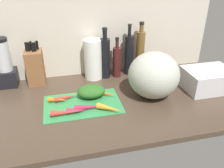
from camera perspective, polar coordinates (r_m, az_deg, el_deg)
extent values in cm
cube|color=#47382B|center=(134.21, -2.80, -4.48)|extent=(170.00, 80.00, 3.00)
cube|color=beige|center=(156.55, -5.83, 12.89)|extent=(170.00, 3.00, 60.00)
cube|color=#338C4C|center=(130.03, -7.20, -4.88)|extent=(41.96, 27.02, 0.80)
cone|color=orange|center=(132.78, -13.05, -3.79)|extent=(11.29, 5.82, 2.73)
cone|color=red|center=(121.23, -11.13, -6.80)|extent=(15.92, 4.46, 3.20)
cone|color=#B2264C|center=(123.67, -5.08, -5.55)|extent=(17.96, 4.99, 3.22)
cone|color=orange|center=(121.78, -0.59, -5.99)|extent=(13.34, 11.01, 3.31)
cone|color=red|center=(134.00, -10.87, -3.17)|extent=(14.57, 5.72, 2.95)
cone|color=#B2264C|center=(121.87, -8.77, -6.39)|extent=(10.31, 4.20, 3.11)
cone|color=orange|center=(135.58, -2.16, -2.24)|extent=(15.07, 10.79, 2.92)
ellipsoid|color=#2D6023|center=(134.08, -5.08, -1.77)|extent=(15.97, 12.28, 6.75)
ellipsoid|color=#B2B7A8|center=(133.71, 10.19, 2.17)|extent=(29.06, 28.95, 26.45)
cube|color=brown|center=(155.12, -18.26, 3.95)|extent=(10.46, 12.94, 21.79)
cylinder|color=black|center=(150.76, -20.20, 8.54)|extent=(1.92, 1.92, 5.50)
cylinder|color=black|center=(150.32, -19.74, 8.56)|extent=(1.42, 1.42, 5.50)
cylinder|color=black|center=(151.86, -19.24, 8.83)|extent=(1.49, 1.49, 5.50)
cylinder|color=black|center=(148.91, -18.84, 8.53)|extent=(1.87, 1.87, 5.50)
cylinder|color=black|center=(149.22, -18.36, 8.65)|extent=(1.40, 1.40, 5.50)
cylinder|color=black|center=(151.77, -17.85, 9.04)|extent=(1.52, 1.52, 5.50)
cube|color=black|center=(160.43, -24.16, 1.41)|extent=(11.71, 11.71, 10.50)
cylinder|color=silver|center=(155.08, -25.19, 6.19)|extent=(8.78, 8.78, 18.49)
cylinder|color=white|center=(153.54, -4.67, 6.05)|extent=(11.59, 11.59, 26.56)
cylinder|color=black|center=(154.22, -1.69, 6.24)|extent=(6.50, 6.50, 26.60)
cylinder|color=black|center=(148.98, -1.78, 11.99)|extent=(2.84, 2.84, 5.58)
cylinder|color=black|center=(148.02, -1.80, 13.33)|extent=(3.26, 3.26, 1.60)
cylinder|color=#471919|center=(156.44, 1.21, 5.32)|extent=(5.50, 5.50, 20.26)
cylinder|color=#471919|center=(151.94, 1.26, 9.77)|extent=(2.11, 2.11, 5.33)
cylinder|color=black|center=(150.89, 1.27, 11.02)|extent=(2.42, 2.42, 1.60)
cylinder|color=black|center=(159.70, 4.11, 7.04)|extent=(6.01, 6.01, 27.00)
cylinder|color=black|center=(154.55, 4.32, 12.77)|extent=(2.13, 2.13, 6.05)
cylinder|color=black|center=(153.59, 4.38, 14.14)|extent=(2.45, 2.45, 1.60)
cylinder|color=brown|center=(161.98, 6.88, 7.61)|extent=(5.71, 5.71, 29.05)
cylinder|color=brown|center=(156.90, 7.24, 13.42)|extent=(2.69, 2.69, 4.89)
cylinder|color=black|center=(156.12, 7.32, 14.57)|extent=(3.09, 3.09, 1.60)
cube|color=silver|center=(153.71, 22.42, 1.06)|extent=(28.81, 21.50, 12.59)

